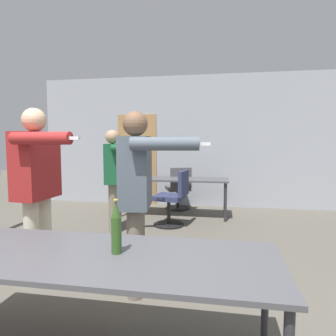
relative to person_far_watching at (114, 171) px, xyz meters
name	(u,v)px	position (x,y,z in m)	size (l,w,h in m)	color
back_wall	(184,142)	(0.83, 2.24, 0.46)	(6.64, 0.12, 2.89)	#A3A8B2
conference_table_near	(89,262)	(0.84, -2.74, -0.29)	(2.37, 0.82, 0.73)	#4C4C51
conference_table_far	(173,182)	(0.76, 1.20, -0.31)	(2.10, 0.67, 0.73)	#4C4C51
person_far_watching	(114,171)	(0.00, 0.00, 0.00)	(0.86, 0.62, 1.62)	slate
person_center_tall	(38,179)	(-0.18, -1.72, 0.09)	(0.80, 0.74, 1.77)	beige
person_near_casual	(137,186)	(0.89, -1.80, 0.06)	(0.85, 0.68, 1.71)	slate
office_chair_near_pushed	(173,200)	(0.86, 0.50, -0.52)	(0.59, 0.53, 0.95)	black
office_chair_far_left	(179,190)	(0.79, 1.74, -0.55)	(0.62, 0.65, 0.90)	black
beer_bottle	(116,228)	(1.01, -2.71, -0.08)	(0.07, 0.07, 0.34)	#2D511E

